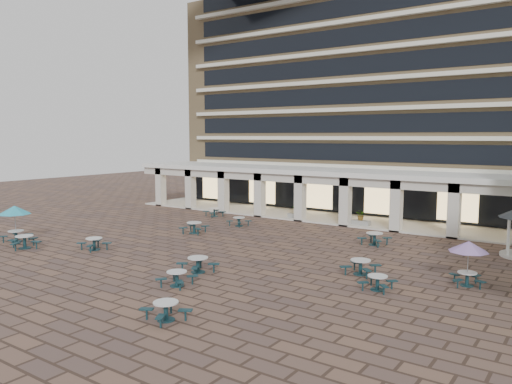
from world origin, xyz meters
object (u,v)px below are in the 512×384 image
planter_left (296,213)px  planter_right (361,219)px  picnic_table_1 (198,263)px  picnic_table_2 (177,277)px  picnic_table_0 (25,241)px

planter_left → planter_right: bearing=-0.0°
picnic_table_1 → picnic_table_2: (0.80, -2.45, -0.05)m
picnic_table_0 → planter_right: bearing=76.9°
picnic_table_1 → planter_right: size_ratio=1.42×
picnic_table_1 → planter_left: planter_left is taller
planter_left → planter_right: (6.06, -0.00, 0.04)m
planter_right → planter_left: bearing=180.0°
picnic_table_0 → picnic_table_1: size_ratio=1.08×
picnic_table_2 → planter_right: planter_right is taller
picnic_table_2 → picnic_table_1: bearing=98.2°
planter_right → picnic_table_2: bearing=-92.5°
picnic_table_1 → planter_right: (1.69, 17.89, 0.08)m
picnic_table_2 → planter_left: planter_left is taller
picnic_table_0 → planter_right: size_ratio=1.54×
picnic_table_2 → planter_left: 20.98m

